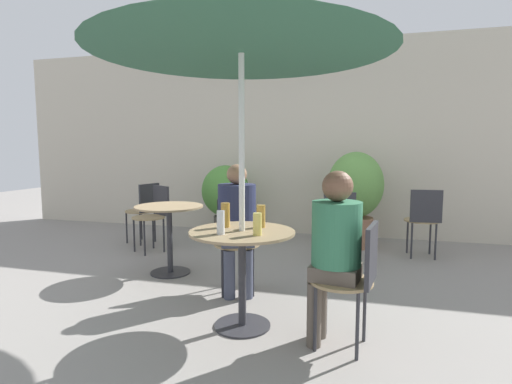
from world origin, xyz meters
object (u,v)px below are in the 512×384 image
object	(u,v)px
bistro_chair_3	(145,207)
beer_glass_3	(221,222)
cafe_table_far	(169,224)
bistro_chair_0	(355,273)
seated_person_1	(237,218)
bistro_chair_4	(337,220)
beer_glass_0	(257,224)
beer_glass_2	(225,215)
umbrella	(241,33)
bistro_chair_2	(424,216)
potted_plant_1	(355,193)
beer_glass_1	(261,216)
potted_plant_0	(226,194)
seated_person_0	(334,242)
bistro_chair_1	(236,235)
bistro_chair_5	(155,211)
cafe_table_near	(242,254)

from	to	relation	value
bistro_chair_3	beer_glass_3	world-z (taller)	beer_glass_3
cafe_table_far	bistro_chair_0	world-z (taller)	bistro_chair_0
bistro_chair_3	seated_person_1	xyz separation A→B (m)	(1.90, -1.57, 0.19)
bistro_chair_4	beer_glass_0	bearing A→B (deg)	60.73
cafe_table_far	bistro_chair_0	distance (m)	2.31
beer_glass_2	umbrella	size ratio (longest dim) A/B	0.08
bistro_chair_2	bistro_chair_4	world-z (taller)	same
bistro_chair_2	potted_plant_1	size ratio (longest dim) A/B	0.66
beer_glass_1	umbrella	world-z (taller)	umbrella
bistro_chair_2	beer_glass_1	bearing A→B (deg)	51.83
bistro_chair_4	beer_glass_1	size ratio (longest dim) A/B	4.92
potted_plant_0	seated_person_0	bearing A→B (deg)	-58.42
seated_person_1	potted_plant_1	bearing A→B (deg)	44.18
bistro_chair_2	bistro_chair_1	bearing A→B (deg)	35.94
bistro_chair_3	bistro_chair_5	size ratio (longest dim) A/B	1.00
beer_glass_3	potted_plant_1	size ratio (longest dim) A/B	0.13
beer_glass_1	bistro_chair_0	bearing A→B (deg)	-22.17
bistro_chair_1	beer_glass_2	world-z (taller)	beer_glass_2
bistro_chair_2	bistro_chair_3	world-z (taller)	same
bistro_chair_0	bistro_chair_2	size ratio (longest dim) A/B	1.00
seated_person_0	bistro_chair_4	bearing A→B (deg)	-167.95
cafe_table_near	bistro_chair_3	size ratio (longest dim) A/B	0.92
bistro_chair_2	bistro_chair_4	xyz separation A→B (m)	(-1.01, -0.55, 0.00)
cafe_table_far	bistro_chair_1	bearing A→B (deg)	-17.40
seated_person_1	beer_glass_1	bearing A→B (deg)	-74.93
cafe_table_near	seated_person_0	world-z (taller)	seated_person_0
cafe_table_near	bistro_chair_0	distance (m)	0.84
cafe_table_near	beer_glass_3	bearing A→B (deg)	-124.30
cafe_table_near	bistro_chair_1	bearing A→B (deg)	110.95
bistro_chair_1	seated_person_0	world-z (taller)	seated_person_0
cafe_table_near	bistro_chair_5	world-z (taller)	bistro_chair_5
seated_person_0	beer_glass_3	world-z (taller)	seated_person_0
cafe_table_near	seated_person_0	size ratio (longest dim) A/B	0.66
seated_person_1	potted_plant_1	size ratio (longest dim) A/B	0.93
bistro_chair_0	beer_glass_3	size ratio (longest dim) A/B	5.02
cafe_table_far	beer_glass_2	xyz separation A→B (m)	(0.99, -0.95, 0.29)
cafe_table_far	bistro_chair_2	bearing A→B (deg)	26.23
bistro_chair_0	umbrella	world-z (taller)	umbrella
cafe_table_near	potted_plant_0	xyz separation A→B (m)	(-1.16, 2.89, 0.09)
beer_glass_3	bistro_chair_4	bearing A→B (deg)	70.97
seated_person_0	umbrella	world-z (taller)	umbrella
bistro_chair_3	beer_glass_1	size ratio (longest dim) A/B	4.92
cafe_table_far	bistro_chair_3	distance (m)	1.53
bistro_chair_4	bistro_chair_5	size ratio (longest dim) A/B	1.00
cafe_table_near	bistro_chair_5	bearing A→B (deg)	133.71
beer_glass_1	potted_plant_1	size ratio (longest dim) A/B	0.13
cafe_table_near	potted_plant_1	bearing A→B (deg)	74.94
bistro_chair_0	beer_glass_2	distance (m)	1.07
seated_person_0	beer_glass_3	size ratio (longest dim) A/B	7.03
bistro_chair_1	bistro_chair_4	xyz separation A→B (m)	(0.89, 1.07, 0.00)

